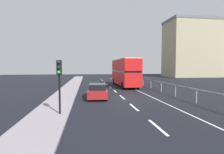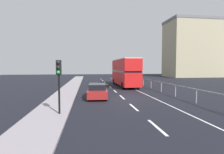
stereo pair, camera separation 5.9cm
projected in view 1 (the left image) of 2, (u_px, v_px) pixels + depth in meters
ground_plane at (123, 99)px, 17.09m from camera, size 75.18×120.00×0.10m
near_sidewalk_kerb at (61, 99)px, 16.22m from camera, size 2.51×80.00×0.14m
lane_paint_markings at (123, 88)px, 25.55m from camera, size 3.16×46.00×0.01m
bridge_side_railing at (147, 81)px, 26.75m from camera, size 0.10×42.00×1.23m
distant_building_block at (194, 49)px, 55.21m from camera, size 17.95×9.84×18.00m
double_decker_bus_red at (125, 72)px, 27.88m from camera, size 2.68×10.16×4.35m
hatchback_car_near at (97, 91)px, 17.38m from camera, size 2.09×4.58×1.42m
traffic_signal_pole at (59, 74)px, 10.71m from camera, size 0.30×0.42×3.37m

